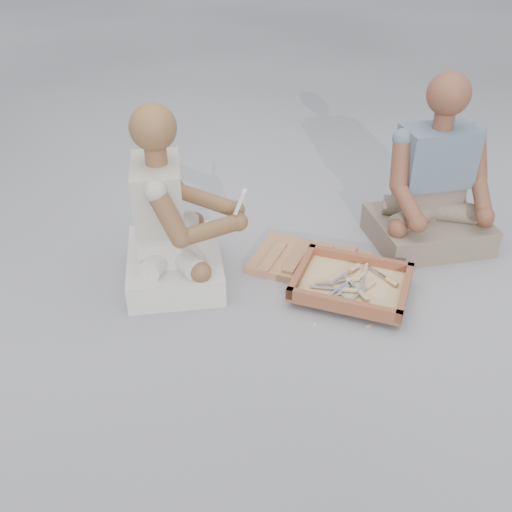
# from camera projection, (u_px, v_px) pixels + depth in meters

# --- Properties ---
(ground) EXTENTS (60.00, 60.00, 0.00)m
(ground) POSITION_uv_depth(u_px,v_px,m) (275.00, 336.00, 2.47)
(ground) COLOR #A4A4AA
(ground) RESTS_ON ground
(carved_panel) EXTENTS (0.65, 0.53, 0.04)m
(carved_panel) POSITION_uv_depth(u_px,v_px,m) (309.00, 263.00, 2.90)
(carved_panel) COLOR #9B5F3C
(carved_panel) RESTS_ON ground
(tool_tray) EXTENTS (0.61, 0.53, 0.07)m
(tool_tray) POSITION_uv_depth(u_px,v_px,m) (352.00, 284.00, 2.68)
(tool_tray) COLOR brown
(tool_tray) RESTS_ON carved_panel
(chisel_0) EXTENTS (0.15, 0.18, 0.02)m
(chisel_0) POSITION_uv_depth(u_px,v_px,m) (350.00, 280.00, 2.69)
(chisel_0) COLOR silver
(chisel_0) RESTS_ON tool_tray
(chisel_1) EXTENTS (0.06, 0.22, 0.02)m
(chisel_1) POSITION_uv_depth(u_px,v_px,m) (365.00, 271.00, 2.76)
(chisel_1) COLOR silver
(chisel_1) RESTS_ON tool_tray
(chisel_2) EXTENTS (0.15, 0.19, 0.02)m
(chisel_2) POSITION_uv_depth(u_px,v_px,m) (368.00, 287.00, 2.64)
(chisel_2) COLOR silver
(chisel_2) RESTS_ON tool_tray
(chisel_3) EXTENTS (0.12, 0.20, 0.02)m
(chisel_3) POSITION_uv_depth(u_px,v_px,m) (355.00, 278.00, 2.71)
(chisel_3) COLOR silver
(chisel_3) RESTS_ON tool_tray
(chisel_4) EXTENTS (0.12, 0.20, 0.02)m
(chisel_4) POSITION_uv_depth(u_px,v_px,m) (361.00, 294.00, 2.59)
(chisel_4) COLOR silver
(chisel_4) RESTS_ON tool_tray
(chisel_5) EXTENTS (0.14, 0.19, 0.02)m
(chisel_5) POSITION_uv_depth(u_px,v_px,m) (357.00, 279.00, 2.70)
(chisel_5) COLOR silver
(chisel_5) RESTS_ON tool_tray
(chisel_6) EXTENTS (0.16, 0.18, 0.02)m
(chisel_6) POSITION_uv_depth(u_px,v_px,m) (388.00, 280.00, 2.68)
(chisel_6) COLOR silver
(chisel_6) RESTS_ON tool_tray
(chisel_7) EXTENTS (0.22, 0.08, 0.02)m
(chisel_7) POSITION_uv_depth(u_px,v_px,m) (348.00, 280.00, 2.68)
(chisel_7) COLOR silver
(chisel_7) RESTS_ON tool_tray
(chisel_8) EXTENTS (0.16, 0.17, 0.02)m
(chisel_8) POSITION_uv_depth(u_px,v_px,m) (356.00, 304.00, 2.54)
(chisel_8) COLOR silver
(chisel_8) RESTS_ON tool_tray
(chisel_9) EXTENTS (0.22, 0.03, 0.02)m
(chisel_9) POSITION_uv_depth(u_px,v_px,m) (346.00, 290.00, 2.62)
(chisel_9) COLOR silver
(chisel_9) RESTS_ON tool_tray
(chisel_10) EXTENTS (0.16, 0.18, 0.02)m
(chisel_10) POSITION_uv_depth(u_px,v_px,m) (352.00, 270.00, 2.74)
(chisel_10) COLOR silver
(chisel_10) RESTS_ON tool_tray
(wood_chip_0) EXTENTS (0.02, 0.02, 0.00)m
(wood_chip_0) POSITION_uv_depth(u_px,v_px,m) (373.00, 309.00, 2.61)
(wood_chip_0) COLOR #D4B87D
(wood_chip_0) RESTS_ON ground
(wood_chip_1) EXTENTS (0.02, 0.02, 0.00)m
(wood_chip_1) POSITION_uv_depth(u_px,v_px,m) (309.00, 291.00, 2.73)
(wood_chip_1) COLOR #D4B87D
(wood_chip_1) RESTS_ON ground
(wood_chip_2) EXTENTS (0.02, 0.02, 0.00)m
(wood_chip_2) POSITION_uv_depth(u_px,v_px,m) (342.00, 277.00, 2.83)
(wood_chip_2) COLOR #D4B87D
(wood_chip_2) RESTS_ON ground
(wood_chip_3) EXTENTS (0.02, 0.02, 0.00)m
(wood_chip_3) POSITION_uv_depth(u_px,v_px,m) (369.00, 326.00, 2.52)
(wood_chip_3) COLOR #D4B87D
(wood_chip_3) RESTS_ON ground
(wood_chip_4) EXTENTS (0.02, 0.02, 0.00)m
(wood_chip_4) POSITION_uv_depth(u_px,v_px,m) (346.00, 263.00, 2.93)
(wood_chip_4) COLOR #D4B87D
(wood_chip_4) RESTS_ON ground
(wood_chip_5) EXTENTS (0.02, 0.02, 0.00)m
(wood_chip_5) POSITION_uv_depth(u_px,v_px,m) (314.00, 324.00, 2.53)
(wood_chip_5) COLOR #D4B87D
(wood_chip_5) RESTS_ON ground
(wood_chip_6) EXTENTS (0.02, 0.02, 0.00)m
(wood_chip_6) POSITION_uv_depth(u_px,v_px,m) (379.00, 307.00, 2.63)
(wood_chip_6) COLOR #D4B87D
(wood_chip_6) RESTS_ON ground
(wood_chip_7) EXTENTS (0.02, 0.02, 0.00)m
(wood_chip_7) POSITION_uv_depth(u_px,v_px,m) (401.00, 270.00, 2.88)
(wood_chip_7) COLOR #D4B87D
(wood_chip_7) RESTS_ON ground
(wood_chip_8) EXTENTS (0.02, 0.02, 0.00)m
(wood_chip_8) POSITION_uv_depth(u_px,v_px,m) (359.00, 281.00, 2.80)
(wood_chip_8) COLOR #D4B87D
(wood_chip_8) RESTS_ON ground
(wood_chip_9) EXTENTS (0.02, 0.02, 0.00)m
(wood_chip_9) POSITION_uv_depth(u_px,v_px,m) (333.00, 250.00, 3.03)
(wood_chip_9) COLOR #D4B87D
(wood_chip_9) RESTS_ON ground
(wood_chip_10) EXTENTS (0.02, 0.02, 0.00)m
(wood_chip_10) POSITION_uv_depth(u_px,v_px,m) (394.00, 252.00, 3.02)
(wood_chip_10) COLOR #D4B87D
(wood_chip_10) RESTS_ON ground
(wood_chip_11) EXTENTS (0.02, 0.02, 0.00)m
(wood_chip_11) POSITION_uv_depth(u_px,v_px,m) (389.00, 308.00, 2.62)
(wood_chip_11) COLOR #D4B87D
(wood_chip_11) RESTS_ON ground
(wood_chip_12) EXTENTS (0.02, 0.02, 0.00)m
(wood_chip_12) POSITION_uv_depth(u_px,v_px,m) (388.00, 254.00, 3.00)
(wood_chip_12) COLOR #D4B87D
(wood_chip_12) RESTS_ON ground
(wood_chip_13) EXTENTS (0.02, 0.02, 0.00)m
(wood_chip_13) POSITION_uv_depth(u_px,v_px,m) (386.00, 258.00, 2.97)
(wood_chip_13) COLOR #D4B87D
(wood_chip_13) RESTS_ON ground
(wood_chip_14) EXTENTS (0.02, 0.02, 0.00)m
(wood_chip_14) POSITION_uv_depth(u_px,v_px,m) (342.00, 292.00, 2.72)
(wood_chip_14) COLOR #D4B87D
(wood_chip_14) RESTS_ON ground
(craftsman) EXTENTS (0.65, 0.65, 0.88)m
(craftsman) POSITION_uv_depth(u_px,v_px,m) (170.00, 224.00, 2.67)
(craftsman) COLOR silver
(craftsman) RESTS_ON ground
(companion) EXTENTS (0.69, 0.62, 0.91)m
(companion) POSITION_uv_depth(u_px,v_px,m) (433.00, 191.00, 2.96)
(companion) COLOR gray
(companion) RESTS_ON ground
(mobile_phone) EXTENTS (0.06, 0.05, 0.12)m
(mobile_phone) POSITION_uv_depth(u_px,v_px,m) (240.00, 202.00, 2.59)
(mobile_phone) COLOR silver
(mobile_phone) RESTS_ON craftsman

